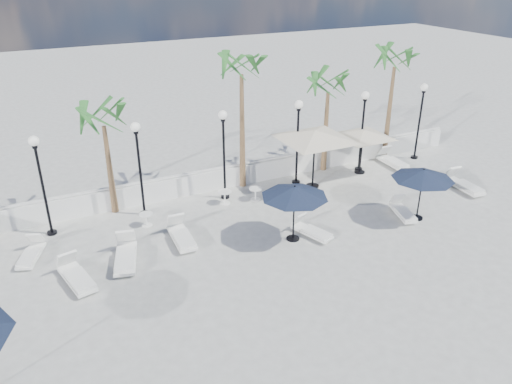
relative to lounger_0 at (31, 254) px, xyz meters
name	(u,v)px	position (x,y,z in m)	size (l,w,h in m)	color
ground	(303,277)	(7.81, -5.00, -0.21)	(100.00, 100.00, 0.00)	gray
balustrade	(216,179)	(7.81, 2.50, 0.26)	(26.00, 0.30, 1.01)	silver
lamppost_1	(40,172)	(0.81, 1.50, 2.28)	(0.36, 0.36, 3.84)	black
lamppost_2	(139,156)	(4.31, 1.50, 2.28)	(0.36, 0.36, 3.84)	black
lamppost_3	(224,143)	(7.81, 1.50, 2.28)	(0.36, 0.36, 3.84)	black
lamppost_4	(298,131)	(11.31, 1.50, 2.28)	(0.36, 0.36, 3.84)	black
lamppost_5	(363,120)	(14.81, 1.50, 2.28)	(0.36, 0.36, 3.84)	black
lamppost_6	(421,111)	(18.31, 1.50, 2.28)	(0.36, 0.36, 3.84)	black
palm_1	(103,122)	(3.31, 2.30, 3.55)	(2.60, 2.60, 4.70)	brown
palm_2	(241,72)	(9.01, 2.30, 4.91)	(2.60, 2.60, 6.10)	brown
palm_3	(328,89)	(13.31, 2.30, 3.74)	(2.60, 2.60, 4.90)	brown
palm_4	(395,64)	(17.01, 2.30, 4.52)	(2.60, 2.60, 5.70)	brown
lounger_0	(31,254)	(0.00, 0.00, 0.00)	(1.10, 1.73, 0.62)	silver
lounger_1	(182,235)	(4.98, -1.16, 0.04)	(0.74, 2.00, 0.74)	silver
lounger_2	(77,276)	(1.20, -2.12, 0.04)	(1.04, 2.05, 0.73)	silver
lounger_3	(126,256)	(2.86, -1.62, 0.05)	(1.20, 2.17, 0.77)	silver
lounger_4	(312,230)	(9.44, -2.86, 0.00)	(1.04, 1.75, 0.63)	silver
lounger_5	(403,211)	(13.51, -3.15, 0.00)	(1.02, 1.75, 0.63)	silver
lounger_6	(392,161)	(16.63, 1.22, 0.04)	(0.71, 1.97, 0.73)	silver
lounger_7	(464,184)	(17.60, -2.38, 0.05)	(0.79, 2.06, 0.76)	silver
side_table_0	(146,219)	(4.15, 0.55, 0.10)	(0.53, 0.53, 0.51)	silver
side_table_1	(225,196)	(7.58, 0.99, 0.13)	(0.57, 0.57, 0.56)	silver
side_table_2	(256,193)	(8.88, 0.73, 0.12)	(0.56, 0.56, 0.54)	silver
parasol_navy_mid	(295,192)	(8.69, -2.79, 1.70)	(2.42, 2.42, 2.17)	black
parasol_navy_right	(423,175)	(13.88, -3.54, 1.67)	(2.38, 2.38, 2.13)	black
parasol_cream_sq_a	(315,131)	(11.77, 0.82, 2.42)	(5.78, 5.78, 2.84)	black
parasol_cream_sq_b	(364,130)	(14.65, 1.20, 1.91)	(4.58, 4.58, 2.30)	black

